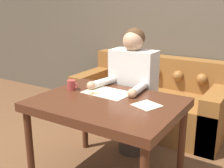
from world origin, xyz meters
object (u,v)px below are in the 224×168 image
dining_table (107,110)px  scissors (98,93)px  person (132,92)px  couch (150,101)px  mug (72,85)px

dining_table → scissors: size_ratio=5.67×
person → couch: bearing=100.3°
scissors → dining_table: bearing=-33.2°
couch → person: person is taller
dining_table → person: bearing=96.5°
couch → mug: (-0.22, -1.24, 0.49)m
scissors → mug: mug is taller
dining_table → person: size_ratio=0.91×
dining_table → scissors: 0.21m
couch → person: size_ratio=1.44×
dining_table → couch: couch is taller
couch → mug: 1.35m
person → mug: bearing=-125.8°
mug → couch: bearing=80.0°
scissors → mug: bearing=-171.5°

